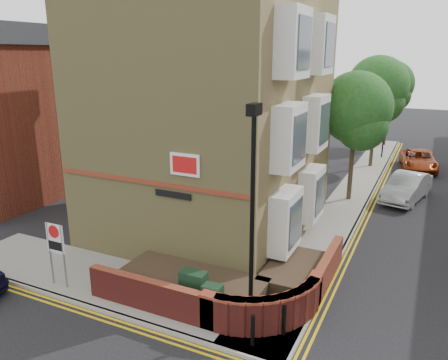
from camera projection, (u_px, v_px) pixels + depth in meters
ground at (180, 337)px, 12.16m from camera, size 120.00×120.00×0.00m
pavement_corner at (116, 283)px, 14.91m from camera, size 13.00×3.00×0.12m
pavement_main at (355, 190)px, 25.14m from camera, size 2.00×32.00×0.12m
kerb_side at (84, 305)px, 13.61m from camera, size 13.00×0.15×0.12m
kerb_main_near at (373, 192)px, 24.72m from camera, size 0.15×32.00×0.12m
yellow_lines_side at (79, 310)px, 13.41m from camera, size 13.00×0.28×0.01m
yellow_lines_main at (377, 193)px, 24.63m from camera, size 0.28×32.00×0.01m
corner_building at (217, 87)px, 18.53m from camera, size 8.95×10.40×13.60m
garden_wall at (220, 294)px, 14.32m from camera, size 6.80×6.00×1.20m
lamppost at (252, 220)px, 11.60m from camera, size 0.25×0.50×6.30m
utility_cabinet_large at (194, 290)px, 13.21m from camera, size 0.80×0.45×1.20m
utility_cabinet_small at (213, 302)px, 12.63m from camera, size 0.55×0.40×1.10m
bollard_near at (253, 330)px, 11.51m from camera, size 0.11×0.11×0.90m
bollard_far at (284, 320)px, 11.95m from camera, size 0.11×0.11×0.90m
zone_sign at (56, 243)px, 14.23m from camera, size 0.72×0.07×2.20m
side_building at (21, 111)px, 24.09m from camera, size 6.40×10.40×9.00m
tree_near at (356, 113)px, 22.16m from camera, size 3.64×3.65×6.70m
tree_mid at (377, 91)px, 28.93m from camera, size 4.03×4.03×7.42m
tree_far at (390, 87)px, 35.93m from camera, size 3.81×3.81×7.00m
traffic_light_assembly at (385, 122)px, 31.99m from camera, size 0.20×0.16×4.20m
silver_car_near at (407, 187)px, 23.31m from camera, size 2.47×4.63×1.45m
red_car_main at (419, 160)px, 29.60m from camera, size 2.80×4.97×1.31m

